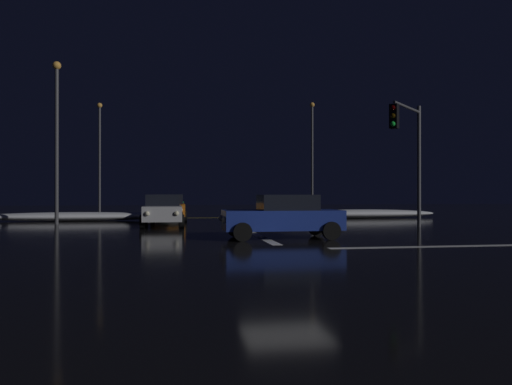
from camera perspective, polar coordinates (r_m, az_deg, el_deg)
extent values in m
cube|color=black|center=(14.63, 3.44, -6.62)|extent=(120.00, 120.00, 0.10)
cube|color=white|center=(22.59, -1.20, -4.21)|extent=(0.35, 13.92, 0.01)
cube|color=yellow|center=(34.09, -4.02, -2.85)|extent=(22.00, 0.15, 0.01)
ellipsoid|color=white|center=(31.71, -19.83, -2.57)|extent=(11.21, 1.50, 0.52)
ellipsoid|color=white|center=(34.22, 11.37, -2.37)|extent=(10.90, 1.50, 0.57)
cube|color=#B7B7BC|center=(25.20, -10.49, -2.27)|extent=(1.80, 4.20, 0.70)
cube|color=black|center=(25.39, -10.48, -0.85)|extent=(1.60, 2.00, 0.55)
cylinder|color=black|center=(23.67, -8.37, -3.26)|extent=(0.22, 0.64, 0.64)
cylinder|color=black|center=(23.70, -12.73, -3.25)|extent=(0.22, 0.64, 0.64)
cylinder|color=black|center=(26.77, -8.51, -2.90)|extent=(0.22, 0.64, 0.64)
cylinder|color=black|center=(26.79, -12.36, -2.90)|extent=(0.22, 0.64, 0.64)
sphere|color=#F9EFC6|center=(23.08, -8.97, -2.34)|extent=(0.22, 0.22, 0.22)
sphere|color=#F9EFC6|center=(23.10, -12.19, -2.34)|extent=(0.22, 0.22, 0.22)
cube|color=#C66014|center=(30.42, -9.80, -1.92)|extent=(1.80, 4.20, 0.70)
cube|color=black|center=(30.61, -9.80, -0.73)|extent=(1.60, 2.00, 0.55)
cylinder|color=black|center=(28.89, -8.03, -2.70)|extent=(0.22, 0.64, 0.64)
cylinder|color=black|center=(28.90, -11.60, -2.70)|extent=(0.22, 0.64, 0.64)
cylinder|color=black|center=(31.99, -8.17, -2.46)|extent=(0.22, 0.64, 0.64)
cylinder|color=black|center=(32.00, -11.40, -2.46)|extent=(0.22, 0.64, 0.64)
sphere|color=#F9EFC6|center=(28.30, -8.51, -1.94)|extent=(0.22, 0.22, 0.22)
sphere|color=#F9EFC6|center=(28.31, -11.14, -1.94)|extent=(0.22, 0.22, 0.22)
cube|color=slate|center=(36.25, -10.18, -1.64)|extent=(1.80, 4.20, 0.70)
cube|color=black|center=(36.44, -10.17, -0.65)|extent=(1.60, 2.00, 0.55)
cylinder|color=black|center=(34.71, -8.72, -2.28)|extent=(0.22, 0.64, 0.64)
cylinder|color=black|center=(34.74, -11.69, -2.28)|extent=(0.22, 0.64, 0.64)
cylinder|color=black|center=(37.81, -8.78, -2.11)|extent=(0.22, 0.64, 0.64)
cylinder|color=black|center=(37.83, -11.51, -2.10)|extent=(0.22, 0.64, 0.64)
sphere|color=#F9EFC6|center=(34.13, -9.13, -1.64)|extent=(0.22, 0.22, 0.22)
sphere|color=#F9EFC6|center=(34.15, -11.31, -1.64)|extent=(0.22, 0.22, 0.22)
cube|color=#14512D|center=(41.52, -9.46, -1.45)|extent=(1.80, 4.20, 0.70)
cube|color=black|center=(41.71, -9.45, -0.59)|extent=(1.60, 2.00, 0.55)
cylinder|color=black|center=(39.99, -8.16, -2.00)|extent=(0.22, 0.64, 0.64)
cylinder|color=black|center=(39.98, -10.74, -2.00)|extent=(0.22, 0.64, 0.64)
cylinder|color=black|center=(43.08, -8.26, -1.87)|extent=(0.22, 0.64, 0.64)
cylinder|color=black|center=(43.08, -10.66, -1.87)|extent=(0.22, 0.64, 0.64)
sphere|color=#F9EFC6|center=(39.40, -8.51, -1.45)|extent=(0.22, 0.22, 0.22)
sphere|color=#F9EFC6|center=(39.40, -10.40, -1.45)|extent=(0.22, 0.22, 0.22)
cube|color=navy|center=(18.09, 2.94, -3.10)|extent=(4.20, 1.80, 0.70)
cube|color=black|center=(18.12, 3.56, -1.12)|extent=(2.00, 1.60, 0.55)
cylinder|color=black|center=(16.96, -1.53, -4.48)|extent=(0.64, 0.22, 0.64)
cylinder|color=black|center=(18.74, -2.30, -4.07)|extent=(0.64, 0.22, 0.64)
cylinder|color=black|center=(17.66, 8.51, -4.31)|extent=(0.64, 0.22, 0.64)
cylinder|color=black|center=(19.37, 6.86, -3.94)|extent=(0.64, 0.22, 0.64)
sphere|color=#F9EFC6|center=(17.11, -3.54, -3.10)|extent=(0.22, 0.22, 0.22)
sphere|color=#F9EFC6|center=(18.40, -3.96, -2.89)|extent=(0.22, 0.22, 0.22)
cylinder|color=#4C4C51|center=(25.61, 17.93, 2.82)|extent=(0.18, 0.18, 5.85)
cylinder|color=#4C4C51|center=(24.31, 16.72, 9.21)|extent=(2.46, 2.46, 0.12)
cube|color=black|center=(22.65, 15.34, 8.30)|extent=(0.46, 0.46, 1.05)
sphere|color=black|center=(22.55, 15.19, 9.22)|extent=(0.22, 0.22, 0.22)
sphere|color=black|center=(22.50, 15.19, 8.36)|extent=(0.22, 0.22, 0.22)
sphere|color=green|center=(22.45, 15.20, 7.49)|extent=(0.22, 0.22, 0.22)
cylinder|color=#424247|center=(45.75, 6.37, 3.75)|extent=(0.20, 0.20, 9.46)
sphere|color=#F9AD47|center=(46.35, 6.36, 9.82)|extent=(0.44, 0.44, 0.44)
cylinder|color=#424247|center=(44.39, -17.26, 3.50)|extent=(0.20, 0.20, 8.87)
sphere|color=#F9AD47|center=(44.93, -17.25, 9.38)|extent=(0.44, 0.44, 0.44)
cylinder|color=#424247|center=(28.64, -21.59, 4.84)|extent=(0.20, 0.20, 8.19)
sphere|color=#F9AD47|center=(29.32, -21.58, 13.19)|extent=(0.44, 0.44, 0.44)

